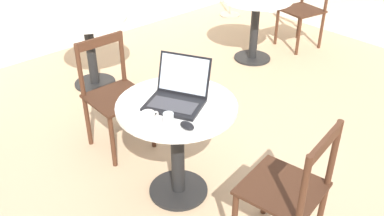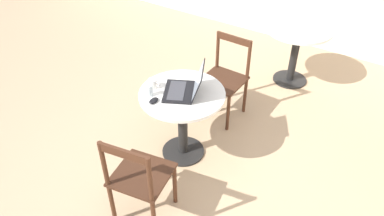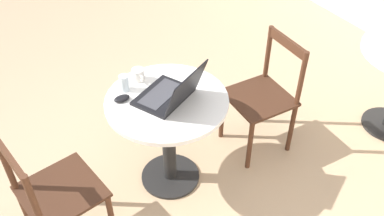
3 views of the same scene
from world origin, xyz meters
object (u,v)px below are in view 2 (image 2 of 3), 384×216
Objects in this scene: laptop at (185,88)px; drinking_glass at (149,90)px; cafe_table_far at (297,42)px; mug at (153,83)px; mouse at (154,101)px; cafe_table_near at (182,109)px; chair_near_back at (225,79)px; chair_near_front at (139,179)px.

drinking_glass is (-0.24, -0.20, 0.00)m from laptop.
cafe_table_far is 1.99m from mug.
laptop is at bearing 59.88° from mouse.
laptop is (-0.40, -1.78, 0.23)m from cafe_table_far.
drinking_glass is at bearing -140.10° from laptop.
chair_near_back reaches higher than cafe_table_near.
chair_near_back is (-0.40, -1.02, -0.09)m from cafe_table_far.
cafe_table_near is 0.87× the size of chair_near_back.
cafe_table_far is at bearing 75.00° from mouse.
laptop is (0.02, 0.02, 0.23)m from cafe_table_near.
chair_near_front is at bearing -64.75° from mouse.
drinking_glass reaches higher than mouse.
chair_near_front is at bearing -82.06° from laptop.
drinking_glass is (-0.35, 0.62, 0.33)m from chair_near_front.
chair_near_front is (-0.28, -2.59, -0.09)m from cafe_table_far.
mouse is (-0.55, -2.04, 0.19)m from cafe_table_far.
cafe_table_far is 0.87× the size of chair_near_front.
drinking_glass is at bearing -66.50° from mug.
chair_near_front is 0.88m from laptop.
chair_near_front is at bearing -96.22° from cafe_table_far.
chair_near_front is at bearing -85.84° from chair_near_back.
mouse is (-0.15, -0.26, -0.04)m from laptop.
mouse is at bearing -98.37° from chair_near_back.
chair_near_back and chair_near_front have the same top height.
mouse is 0.86× the size of mug.
mouse is at bearing -117.82° from cafe_table_near.
mug reaches higher than cafe_table_near.
laptop is at bearing 15.47° from mug.
laptop is 0.30m from mug.
cafe_table_far is at bearing 77.44° from laptop.
cafe_table_near is 1.00× the size of cafe_table_far.
chair_near_back is at bearing 90.04° from laptop.
mug is (-0.40, 0.73, 0.31)m from chair_near_front.
chair_near_front reaches higher than mouse.
mouse is at bearing -120.12° from laptop.
laptop reaches higher than mouse.
chair_near_front is 0.89m from mug.
mug is at bearing -166.59° from cafe_table_near.
chair_near_back is 8.24× the size of drinking_glass.
cafe_table_far is 2.09m from drinking_glass.
mug is at bearing 113.50° from drinking_glass.
chair_near_back reaches higher than mug.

